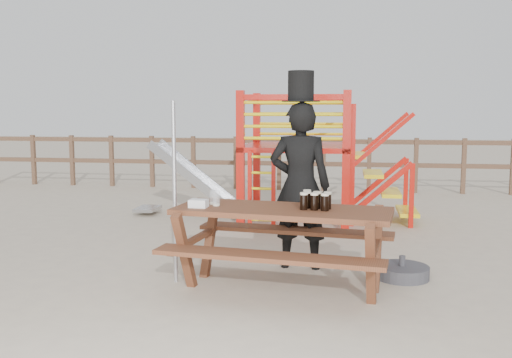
{
  "coord_description": "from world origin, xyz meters",
  "views": [
    {
      "loc": [
        1.0,
        -5.75,
        1.82
      ],
      "look_at": [
        -0.04,
        0.8,
        1.0
      ],
      "focal_mm": 40.0,
      "sensor_mm": 36.0,
      "label": 1
    }
  ],
  "objects": [
    {
      "name": "back_fence",
      "position": [
        0.0,
        7.0,
        0.74
      ],
      "size": [
        15.09,
        0.09,
        1.2
      ],
      "color": "brown",
      "rests_on": "ground"
    },
    {
      "name": "parasol_base",
      "position": [
        1.62,
        0.42,
        0.07
      ],
      "size": [
        0.58,
        0.58,
        0.25
      ],
      "color": "#3B3B40",
      "rests_on": "ground"
    },
    {
      "name": "metal_pole",
      "position": [
        -0.76,
        -0.1,
        0.95
      ],
      "size": [
        0.04,
        0.04,
        1.9
      ],
      "primitive_type": "cylinder",
      "color": "#B2B2B7",
      "rests_on": "ground"
    },
    {
      "name": "stout_pints",
      "position": [
        0.7,
        -0.15,
        0.92
      ],
      "size": [
        0.31,
        0.3,
        0.17
      ],
      "color": "black",
      "rests_on": "picnic_table"
    },
    {
      "name": "picnic_table",
      "position": [
        0.38,
        -0.15,
        0.53
      ],
      "size": [
        2.32,
        1.75,
        0.83
      ],
      "rotation": [
        0.0,
        0.0,
        -0.13
      ],
      "color": "brown",
      "rests_on": "ground"
    },
    {
      "name": "ground",
      "position": [
        0.0,
        0.0,
        0.0
      ],
      "size": [
        60.0,
        60.0,
        0.0
      ],
      "primitive_type": "plane",
      "color": "#BCAC92",
      "rests_on": "ground"
    },
    {
      "name": "playground_fort",
      "position": [
        0.12,
        3.58,
        1.07
      ],
      "size": [
        4.71,
        1.84,
        2.1
      ],
      "color": "red",
      "rests_on": "ground"
    },
    {
      "name": "empty_glasses",
      "position": [
        -0.33,
        -0.07,
        0.9
      ],
      "size": [
        0.13,
        0.16,
        0.15
      ],
      "color": "silver",
      "rests_on": "picnic_table"
    },
    {
      "name": "man_with_hat",
      "position": [
        0.49,
        0.68,
        1.0
      ],
      "size": [
        0.7,
        0.46,
        2.24
      ],
      "rotation": [
        0.0,
        0.0,
        3.14
      ],
      "color": "black",
      "rests_on": "ground"
    },
    {
      "name": "paper_bag",
      "position": [
        -0.46,
        -0.23,
        0.87
      ],
      "size": [
        0.19,
        0.15,
        0.08
      ],
      "primitive_type": "cube",
      "rotation": [
        0.0,
        0.0,
        -0.05
      ],
      "color": "white",
      "rests_on": "picnic_table"
    }
  ]
}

